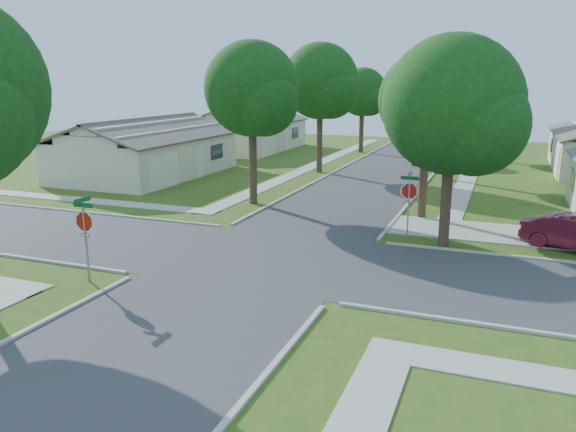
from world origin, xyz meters
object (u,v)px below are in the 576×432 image
at_px(tree_e_far, 466,90).
at_px(stop_sign_ne, 409,194).
at_px(car_curb_east, 425,156).
at_px(tree_w_far, 363,94).
at_px(tree_ne_corner, 454,112).
at_px(house_nw_near, 147,155).
at_px(house_nw_far, 247,134).
at_px(tree_e_mid, 453,89).
at_px(tree_e_near, 429,105).
at_px(tree_w_near, 253,93).
at_px(stop_sign_sw, 85,225).
at_px(car_curb_west, 411,139).
at_px(tree_w_mid, 321,85).

bearing_deg(tree_e_far, stop_sign_ne, -90.10).
bearing_deg(car_curb_east, tree_e_far, 67.46).
bearing_deg(tree_w_far, tree_ne_corner, -69.72).
bearing_deg(house_nw_near, house_nw_far, 90.00).
bearing_deg(tree_e_mid, tree_e_near, -90.03).
bearing_deg(tree_w_near, stop_sign_sw, -90.23).
height_order(tree_e_mid, tree_w_near, tree_e_mid).
relative_size(tree_ne_corner, house_nw_far, 0.64).
bearing_deg(tree_ne_corner, car_curb_west, 101.20).
bearing_deg(tree_ne_corner, tree_w_mid, 123.22).
bearing_deg(tree_e_mid, tree_w_far, 125.90).
distance_m(tree_e_far, tree_w_near, 26.71).
height_order(tree_e_near, car_curb_east, tree_e_near).
bearing_deg(stop_sign_sw, tree_w_mid, 89.87).
bearing_deg(car_curb_west, house_nw_near, 59.13).
distance_m(house_nw_far, car_curb_west, 18.10).
xyz_separation_m(stop_sign_ne, house_nw_near, (-20.69, 10.30, -0.51)).
relative_size(house_nw_near, car_curb_west, 2.99).
relative_size(tree_e_mid, tree_w_mid, 0.96).
relative_size(stop_sign_sw, house_nw_near, 0.22).
height_order(tree_w_near, house_nw_far, tree_w_near).
bearing_deg(tree_w_mid, tree_w_near, -90.02).
bearing_deg(car_curb_east, stop_sign_ne, -81.84).
distance_m(tree_w_far, car_curb_west, 10.28).
xyz_separation_m(tree_e_far, house_nw_near, (-20.75, -19.01, -4.46)).
relative_size(tree_e_mid, house_nw_near, 0.68).
relative_size(tree_e_mid, tree_ne_corner, 1.06).
xyz_separation_m(house_nw_far, car_curb_east, (18.18, -3.59, -0.84)).
bearing_deg(tree_e_near, house_nw_far, 132.06).
relative_size(tree_w_near, house_nw_near, 0.66).
distance_m(house_nw_far, car_curb_east, 18.55).
distance_m(stop_sign_sw, tree_e_near, 17.04).
height_order(stop_sign_sw, car_curb_west, stop_sign_sw).
xyz_separation_m(tree_w_far, car_curb_west, (3.45, 8.38, -4.85)).
height_order(stop_sign_ne, tree_e_far, tree_e_far).
bearing_deg(stop_sign_sw, tree_e_near, 55.41).
xyz_separation_m(stop_sign_sw, tree_e_near, (9.45, 13.71, 3.61)).
bearing_deg(stop_sign_ne, tree_w_mid, 119.80).
xyz_separation_m(house_nw_near, house_nw_far, (0.00, 17.00, 0.00)).
distance_m(stop_sign_sw, tree_ne_corner, 14.64).
xyz_separation_m(stop_sign_sw, stop_sign_ne, (9.40, 9.40, 0.00)).
bearing_deg(tree_e_mid, stop_sign_ne, -90.20).
xyz_separation_m(tree_w_near, tree_w_mid, (0.00, 12.00, 0.37)).
bearing_deg(tree_w_mid, tree_w_far, 90.05).
xyz_separation_m(tree_w_near, tree_w_far, (-0.01, 25.00, -0.61)).
relative_size(stop_sign_sw, tree_w_far, 0.37).
bearing_deg(tree_w_mid, tree_e_far, 54.15).
relative_size(stop_sign_ne, tree_w_far, 0.37).
distance_m(stop_sign_ne, car_curb_east, 23.88).
distance_m(tree_e_near, car_curb_east, 20.19).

